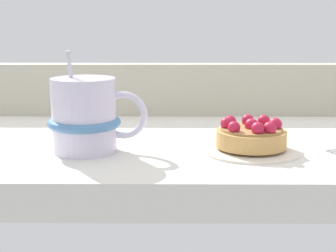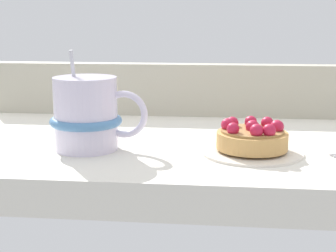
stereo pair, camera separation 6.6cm
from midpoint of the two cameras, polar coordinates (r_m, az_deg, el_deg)
The scene contains 5 objects.
ground_plane at distance 74.09cm, azimuth 0.52°, elevation -3.11°, with size 79.04×41.03×4.40cm, color silver.
window_rail_back at distance 91.08cm, azimuth 0.51°, elevation 4.08°, with size 77.46×3.66×9.09cm, color #B2AD99.
dessert_plate at distance 67.10cm, azimuth 6.43°, elevation -2.59°, with size 13.10×13.10×0.64cm.
raspberry_tart at distance 66.67cm, azimuth 6.46°, elevation -1.05°, with size 9.09×9.09×3.82cm.
coffee_mug at distance 67.12cm, azimuth -11.94°, elevation 1.06°, with size 12.92×9.46×13.05cm.
Camera 1 is at (-3.45, -71.71, 17.15)cm, focal length 54.77 mm.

